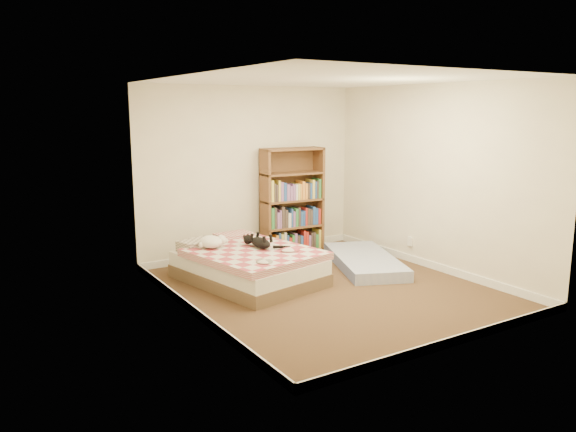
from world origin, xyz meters
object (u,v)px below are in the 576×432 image
black_cat (259,242)px  white_dog (212,242)px  floor_mattress (365,261)px  bookshelf (291,215)px  bed (247,264)px

black_cat → white_dog: 0.60m
white_dog → floor_mattress: bearing=-43.7°
floor_mattress → white_dog: (-2.08, 0.51, 0.43)m
bookshelf → black_cat: size_ratio=2.37×
bookshelf → floor_mattress: 1.41m
black_cat → bed: bearing=149.2°
bed → bookshelf: size_ratio=1.25×
bed → white_dog: (-0.36, 0.25, 0.29)m
floor_mattress → bookshelf: bearing=131.3°
floor_mattress → bed: bearing=-166.5°
bed → floor_mattress: (1.71, -0.26, -0.14)m
bookshelf → white_dog: size_ratio=3.79×
black_cat → white_dog: (-0.53, 0.29, 0.01)m
bed → black_cat: (0.16, -0.03, 0.28)m
bookshelf → white_dog: bearing=-152.8°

